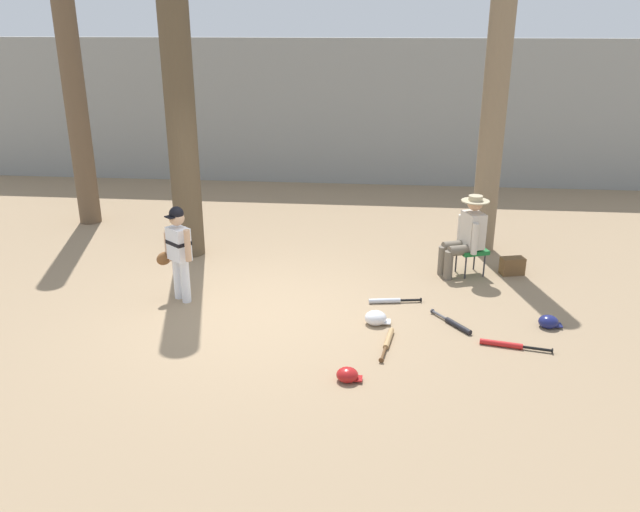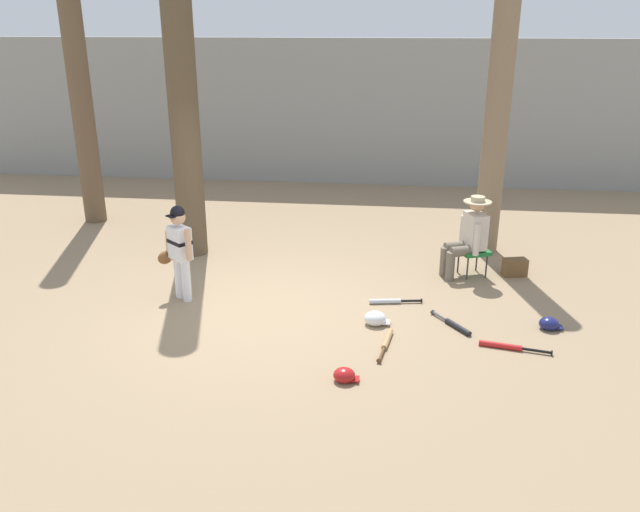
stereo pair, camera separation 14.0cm
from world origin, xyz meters
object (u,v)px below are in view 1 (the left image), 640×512
at_px(bat_wood_tan, 388,341).
at_px(bat_aluminum_silver, 389,301).
at_px(tree_behind_spectator, 493,121).
at_px(batting_helmet_navy, 549,322).
at_px(bat_red_barrel, 507,345).
at_px(batting_helmet_red, 348,375).
at_px(bat_black_composite, 455,324).
at_px(handbag_beside_stool, 512,266).
at_px(tree_near_player, 179,93).
at_px(batting_helmet_white, 376,318).
at_px(seated_spectator, 466,234).
at_px(tree_far_left, 74,92).
at_px(young_ballplayer, 178,248).
at_px(folding_stool, 471,251).

distance_m(bat_wood_tan, bat_aluminum_silver, 1.14).
relative_size(tree_behind_spectator, batting_helmet_navy, 16.76).
height_order(bat_red_barrel, batting_helmet_red, batting_helmet_red).
height_order(tree_behind_spectator, bat_black_composite, tree_behind_spectator).
xyz_separation_m(tree_behind_spectator, handbag_beside_stool, (0.30, -1.08, -1.96)).
bearing_deg(bat_red_barrel, tree_near_player, 148.99).
xyz_separation_m(batting_helmet_white, batting_helmet_navy, (2.11, 0.12, -0.01)).
bearing_deg(tree_near_player, seated_spectator, -6.74).
bearing_deg(seated_spectator, handbag_beside_stool, 7.18).
bearing_deg(tree_behind_spectator, batting_helmet_red, -114.40).
xyz_separation_m(tree_near_player, tree_far_left, (-2.35, 1.49, -0.16)).
xyz_separation_m(young_ballplayer, seated_spectator, (3.88, 1.29, -0.10)).
xyz_separation_m(handbag_beside_stool, batting_helmet_red, (-2.25, -3.22, -0.06)).
relative_size(seated_spectator, bat_aluminum_silver, 1.69).
bearing_deg(batting_helmet_white, bat_black_composite, 1.17).
xyz_separation_m(tree_behind_spectator, tree_far_left, (-7.06, 0.83, 0.28)).
bearing_deg(folding_stool, bat_red_barrel, -85.86).
bearing_deg(bat_aluminum_silver, bat_red_barrel, -39.05).
bearing_deg(bat_black_composite, bat_aluminum_silver, 142.56).
bearing_deg(batting_helmet_red, bat_red_barrel, 26.91).
distance_m(tree_behind_spectator, batting_helmet_white, 3.94).
relative_size(folding_stool, bat_red_barrel, 0.64).
relative_size(tree_behind_spectator, young_ballplayer, 3.67).
bearing_deg(bat_red_barrel, batting_helmet_red, -153.09).
bearing_deg(seated_spectator, tree_far_left, 163.27).
bearing_deg(batting_helmet_navy, bat_black_composite, -174.93).
distance_m(handbag_beside_stool, bat_black_composite, 2.10).
height_order(bat_aluminum_silver, batting_helmet_navy, batting_helmet_navy).
bearing_deg(bat_black_composite, batting_helmet_white, -178.83).
bearing_deg(tree_behind_spectator, young_ballplayer, -150.23).
distance_m(bat_wood_tan, batting_helmet_white, 0.52).
bearing_deg(tree_behind_spectator, bat_red_barrel, -92.74).
bearing_deg(seated_spectator, tree_near_player, 173.26).
height_order(seated_spectator, batting_helmet_red, seated_spectator).
xyz_separation_m(young_ballplayer, bat_aluminum_silver, (2.78, 0.16, -0.71)).
height_order(tree_near_player, batting_helmet_navy, tree_near_player).
bearing_deg(bat_aluminum_silver, batting_helmet_white, -104.27).
height_order(folding_stool, batting_helmet_red, folding_stool).
distance_m(bat_aluminum_silver, batting_helmet_red, 2.05).
bearing_deg(batting_helmet_red, batting_helmet_white, 78.75).
xyz_separation_m(tree_far_left, bat_black_composite, (6.35, -3.74, -2.34)).
relative_size(bat_black_composite, batting_helmet_navy, 2.15).
height_order(handbag_beside_stool, batting_helmet_navy, handbag_beside_stool).
height_order(folding_stool, bat_red_barrel, folding_stool).
xyz_separation_m(handbag_beside_stool, bat_wood_tan, (-1.83, -2.36, -0.10)).
height_order(batting_helmet_white, batting_helmet_red, batting_helmet_white).
bearing_deg(handbag_beside_stool, batting_helmet_navy, -85.62).
height_order(handbag_beside_stool, batting_helmet_white, handbag_beside_stool).
height_order(tree_behind_spectator, batting_helmet_white, tree_behind_spectator).
xyz_separation_m(bat_black_composite, batting_helmet_white, (-0.97, -0.02, 0.05)).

